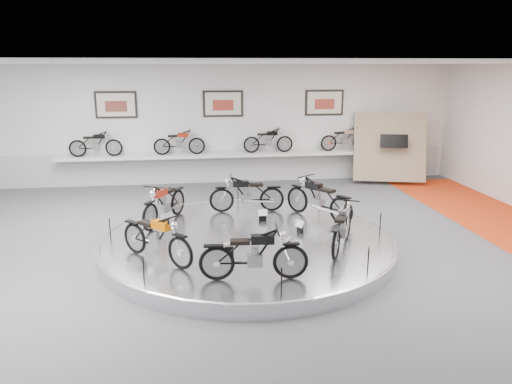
{
  "coord_description": "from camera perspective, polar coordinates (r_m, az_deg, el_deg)",
  "views": [
    {
      "loc": [
        -1.24,
        -9.97,
        3.96
      ],
      "look_at": [
        0.23,
        0.6,
        1.24
      ],
      "focal_mm": 35.0,
      "sensor_mm": 36.0,
      "label": 1
    }
  ],
  "objects": [
    {
      "name": "ceiling",
      "position": [
        10.05,
        -0.85,
        14.54
      ],
      "size": [
        16.0,
        16.0,
        0.0
      ],
      "primitive_type": "plane",
      "rotation": [
        3.14,
        0.0,
        0.0
      ],
      "color": "white",
      "rests_on": "wall_back"
    },
    {
      "name": "bike_e",
      "position": [
        8.72,
        -0.25,
        -7.09
      ],
      "size": [
        1.67,
        0.71,
        0.96
      ],
      "primitive_type": null,
      "rotation": [
        0.0,
        0.0,
        6.2
      ],
      "color": "black",
      "rests_on": "display_platform"
    },
    {
      "name": "poster_right",
      "position": [
        17.63,
        7.82,
        10.09
      ],
      "size": [
        1.35,
        0.06,
        0.88
      ],
      "primitive_type": "cube",
      "color": "beige",
      "rests_on": "wall_back"
    },
    {
      "name": "bike_d",
      "position": [
        9.72,
        -11.32,
        -5.09
      ],
      "size": [
        1.55,
        1.57,
        0.96
      ],
      "primitive_type": null,
      "rotation": [
        0.0,
        0.0,
        5.48
      ],
      "color": "#B95900",
      "rests_on": "display_platform"
    },
    {
      "name": "bike_c",
      "position": [
        12.02,
        -10.44,
        -1.2
      ],
      "size": [
        1.29,
        1.76,
        0.99
      ],
      "primitive_type": null,
      "rotation": [
        0.0,
        0.0,
        4.24
      ],
      "color": "maroon",
      "rests_on": "display_platform"
    },
    {
      "name": "dado_band",
      "position": [
        17.33,
        -3.67,
        2.94
      ],
      "size": [
        15.68,
        0.04,
        1.1
      ],
      "primitive_type": "cube",
      "color": "#BCBCBA",
      "rests_on": "floor"
    },
    {
      "name": "display_panel",
      "position": [
        17.68,
        15.01,
        5.01
      ],
      "size": [
        2.56,
        1.52,
        2.3
      ],
      "primitive_type": "cube",
      "rotation": [
        -0.35,
        0.0,
        -0.26
      ],
      "color": "#9A8767",
      "rests_on": "floor"
    },
    {
      "name": "bike_a",
      "position": [
        12.25,
        7.17,
        -0.71
      ],
      "size": [
        1.51,
        1.76,
        1.02
      ],
      "primitive_type": null,
      "rotation": [
        0.0,
        0.0,
        2.19
      ],
      "color": "black",
      "rests_on": "display_platform"
    },
    {
      "name": "floor",
      "position": [
        10.8,
        -0.77,
        -7.2
      ],
      "size": [
        16.0,
        16.0,
        0.0
      ],
      "primitive_type": "plane",
      "color": "#4C4C4F",
      "rests_on": "ground"
    },
    {
      "name": "poster_center",
      "position": [
        17.02,
        -3.78,
        10.04
      ],
      "size": [
        1.35,
        0.06,
        0.88
      ],
      "primitive_type": "cube",
      "color": "beige",
      "rests_on": "wall_back"
    },
    {
      "name": "wall_front",
      "position": [
        3.77,
        13.21,
        -17.45
      ],
      "size": [
        16.0,
        0.0,
        16.0
      ],
      "primitive_type": "plane",
      "rotation": [
        -1.57,
        0.0,
        0.0
      ],
      "color": "white",
      "rests_on": "floor"
    },
    {
      "name": "platform_rim",
      "position": [
        10.98,
        -0.97,
        -5.32
      ],
      "size": [
        6.4,
        6.4,
        0.1
      ],
      "primitive_type": "torus",
      "color": "#B2B2BA",
      "rests_on": "display_platform"
    },
    {
      "name": "shelf_bike_c",
      "position": [
        17.08,
        1.4,
        5.74
      ],
      "size": [
        1.22,
        0.43,
        0.73
      ],
      "primitive_type": null,
      "color": "black",
      "rests_on": "shelf"
    },
    {
      "name": "display_platform",
      "position": [
        11.02,
        -0.97,
        -5.91
      ],
      "size": [
        6.4,
        6.4,
        0.3
      ],
      "primitive_type": "cylinder",
      "color": "silver",
      "rests_on": "floor"
    },
    {
      "name": "poster_left",
      "position": [
        17.13,
        -15.71,
        9.57
      ],
      "size": [
        1.35,
        0.06,
        0.88
      ],
      "primitive_type": "cube",
      "color": "beige",
      "rests_on": "wall_back"
    },
    {
      "name": "bike_f",
      "position": [
        10.3,
        9.82,
        -3.93
      ],
      "size": [
        1.25,
        1.69,
        0.95
      ],
      "primitive_type": null,
      "rotation": [
        0.0,
        0.0,
        7.37
      ],
      "color": "silver",
      "rests_on": "display_platform"
    },
    {
      "name": "bike_b",
      "position": [
        12.71,
        -1.06,
        -0.19
      ],
      "size": [
        1.65,
        0.67,
        0.95
      ],
      "primitive_type": null,
      "rotation": [
        0.0,
        0.0,
        3.08
      ],
      "color": "black",
      "rests_on": "display_platform"
    },
    {
      "name": "wall_back",
      "position": [
        17.13,
        -3.75,
        7.71
      ],
      "size": [
        16.0,
        0.0,
        16.0
      ],
      "primitive_type": "plane",
      "rotation": [
        1.57,
        0.0,
        0.0
      ],
      "color": "white",
      "rests_on": "floor"
    },
    {
      "name": "shelf",
      "position": [
        16.98,
        -3.62,
        4.24
      ],
      "size": [
        11.0,
        0.55,
        0.1
      ],
      "primitive_type": "cube",
      "color": "silver",
      "rests_on": "wall_back"
    },
    {
      "name": "shelf_bike_b",
      "position": [
        16.87,
        -8.75,
        5.47
      ],
      "size": [
        1.22,
        0.43,
        0.73
      ],
      "primitive_type": null,
      "color": "maroon",
      "rests_on": "shelf"
    },
    {
      "name": "shelf_bike_a",
      "position": [
        17.12,
        -17.86,
        5.08
      ],
      "size": [
        1.22,
        0.43,
        0.73
      ],
      "primitive_type": null,
      "color": "black",
      "rests_on": "shelf"
    },
    {
      "name": "shelf_bike_d",
      "position": [
        17.72,
        10.1,
        5.84
      ],
      "size": [
        1.22,
        0.43,
        0.73
      ],
      "primitive_type": null,
      "color": "silver",
      "rests_on": "shelf"
    }
  ]
}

